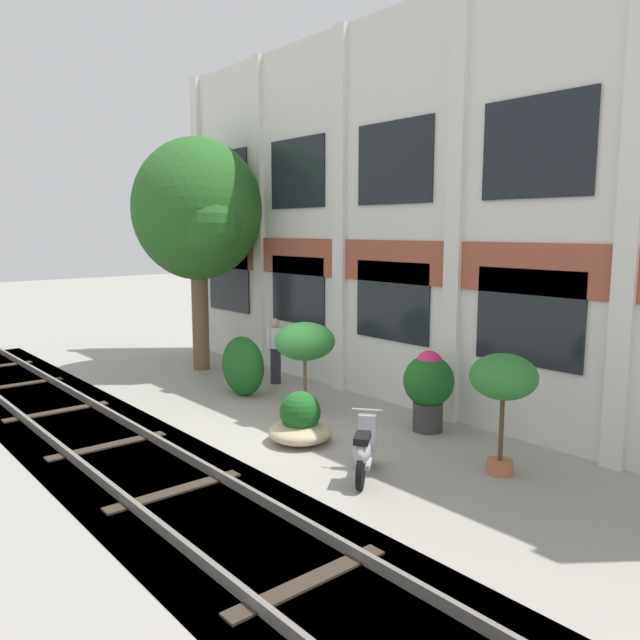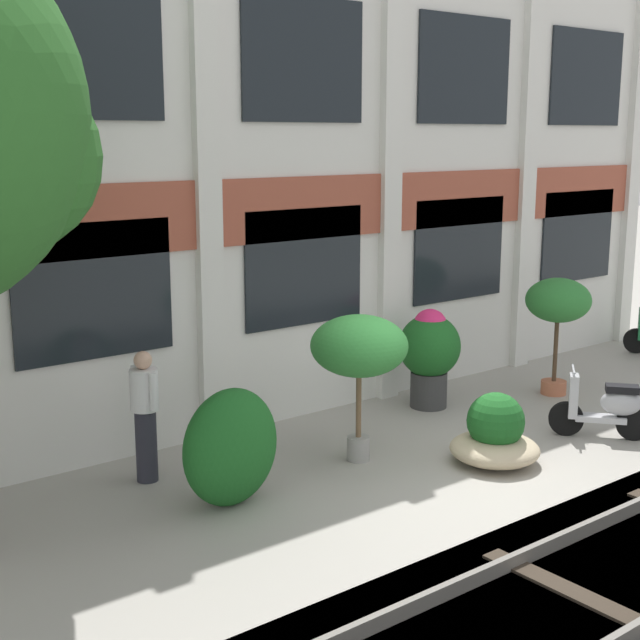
% 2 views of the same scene
% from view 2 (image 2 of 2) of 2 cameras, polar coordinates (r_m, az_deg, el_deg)
% --- Properties ---
extents(ground_plane, '(80.00, 80.00, 0.00)m').
position_cam_2_polar(ground_plane, '(11.42, 8.07, -9.56)').
color(ground_plane, '#9E998E').
extents(apartment_facade, '(16.64, 0.64, 8.26)m').
position_cam_2_polar(apartment_facade, '(13.00, -1.71, 11.67)').
color(apartment_facade, silver).
rests_on(apartment_facade, ground).
extents(potted_plant_low_pan, '(1.24, 1.24, 1.91)m').
position_cam_2_polar(potted_plant_low_pan, '(11.25, 2.52, -1.82)').
color(potted_plant_low_pan, gray).
rests_on(potted_plant_low_pan, ground).
extents(potted_plant_terracotta_small, '(1.04, 1.04, 1.90)m').
position_cam_2_polar(potted_plant_terracotta_small, '(14.68, 14.99, 0.97)').
color(potted_plant_terracotta_small, '#B76647').
rests_on(potted_plant_terracotta_small, ground).
extents(potted_plant_wide_bowl, '(1.15, 1.15, 0.93)m').
position_cam_2_polar(potted_plant_wide_bowl, '(11.68, 11.14, -7.32)').
color(potted_plant_wide_bowl, tan).
rests_on(potted_plant_wide_bowl, ground).
extents(potted_plant_glazed_jar, '(0.95, 0.95, 1.54)m').
position_cam_2_polar(potted_plant_glazed_jar, '(13.73, 7.03, -1.93)').
color(potted_plant_glazed_jar, '#333333').
rests_on(potted_plant_glazed_jar, ground).
extents(scooter_near_curb, '(0.93, 1.13, 0.98)m').
position_cam_2_polar(scooter_near_curb, '(12.96, 17.81, -5.36)').
color(scooter_near_curb, black).
rests_on(scooter_near_curb, ground).
extents(resident_by_doorway, '(0.34, 0.53, 1.62)m').
position_cam_2_polar(resident_by_doorway, '(10.94, -11.14, -5.81)').
color(resident_by_doorway, '#282833').
rests_on(resident_by_doorway, ground).
extents(topiary_hedge, '(1.31, 0.83, 1.36)m').
position_cam_2_polar(topiary_hedge, '(10.18, -5.73, -8.10)').
color(topiary_hedge, '#19561E').
rests_on(topiary_hedge, ground).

